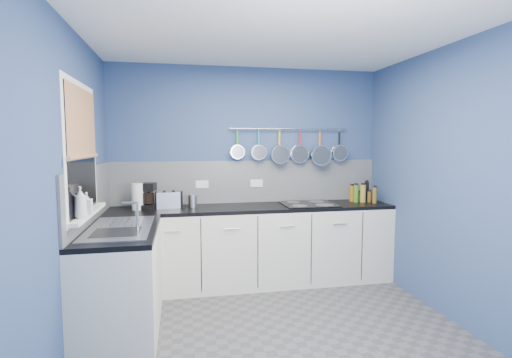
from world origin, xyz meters
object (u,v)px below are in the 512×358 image
object	(u,v)px
soap_bottle_a	(80,202)
paper_towel	(138,197)
coffee_maker	(148,196)
canister	(193,201)
hob	(309,204)
soap_bottle_b	(87,203)
toaster	(169,200)

from	to	relation	value
soap_bottle_a	paper_towel	world-z (taller)	soap_bottle_a
paper_towel	coffee_maker	xyz separation A→B (m)	(0.11, 0.02, -0.00)
paper_towel	canister	world-z (taller)	paper_towel
paper_towel	hob	world-z (taller)	paper_towel
soap_bottle_a	paper_towel	xyz separation A→B (m)	(0.28, 1.19, -0.13)
paper_towel	coffee_maker	world-z (taller)	same
canister	soap_bottle_a	bearing A→B (deg)	-124.57
soap_bottle_a	soap_bottle_b	distance (m)	0.19
soap_bottle_a	toaster	bearing A→B (deg)	64.30
paper_towel	hob	distance (m)	1.91
soap_bottle_b	hob	bearing A→B (deg)	24.00
soap_bottle_b	canister	world-z (taller)	soap_bottle_b
paper_towel	toaster	distance (m)	0.33
coffee_maker	toaster	size ratio (longest dim) A/B	1.02
coffee_maker	hob	xyz separation A→B (m)	(1.80, -0.05, -0.13)
soap_bottle_a	paper_towel	distance (m)	1.23
soap_bottle_b	canister	size ratio (longest dim) A/B	1.26
soap_bottle_a	soap_bottle_b	xyz separation A→B (m)	(0.00, 0.19, -0.03)
coffee_maker	canister	size ratio (longest dim) A/B	2.07
toaster	canister	bearing A→B (deg)	-8.67
soap_bottle_a	canister	xyz separation A→B (m)	(0.86, 1.25, -0.20)
paper_towel	hob	size ratio (longest dim) A/B	0.47
coffee_maker	canister	bearing A→B (deg)	16.87
soap_bottle_b	canister	bearing A→B (deg)	50.89
coffee_maker	toaster	bearing A→B (deg)	23.49
coffee_maker	toaster	world-z (taller)	coffee_maker
coffee_maker	soap_bottle_b	bearing A→B (deg)	-98.23
toaster	canister	xyz separation A→B (m)	(0.26, -0.01, -0.02)
hob	soap_bottle_b	bearing A→B (deg)	-156.00
paper_towel	soap_bottle_a	bearing A→B (deg)	-103.25
coffee_maker	hob	world-z (taller)	coffee_maker
hob	canister	bearing A→B (deg)	176.18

